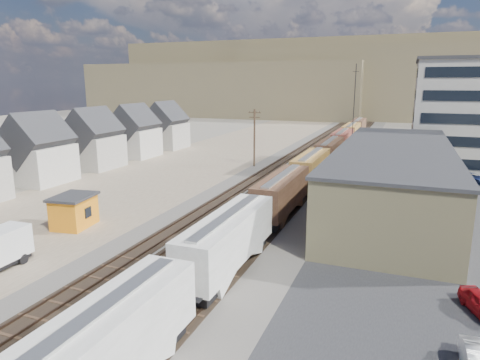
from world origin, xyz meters
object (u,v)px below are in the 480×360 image
(freight_train, at_px, (321,158))
(utility_pole_north, at_px, (254,136))
(maintenance_shed, at_px, (74,211))
(parked_car_blue, at_px, (471,178))

(freight_train, height_order, utility_pole_north, utility_pole_north)
(maintenance_shed, height_order, parked_car_blue, maintenance_shed)
(maintenance_shed, xyz_separation_m, parked_car_blue, (40.59, 36.98, -1.00))
(utility_pole_north, distance_m, maintenance_shed, 37.72)
(parked_car_blue, bearing_deg, utility_pole_north, 125.45)
(freight_train, xyz_separation_m, parked_car_blue, (21.72, 3.16, -2.09))
(freight_train, relative_size, maintenance_shed, 23.80)
(maintenance_shed, bearing_deg, freight_train, 60.84)
(utility_pole_north, xyz_separation_m, maintenance_shed, (-6.57, -36.97, -3.59))
(utility_pole_north, bearing_deg, freight_train, -14.36)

